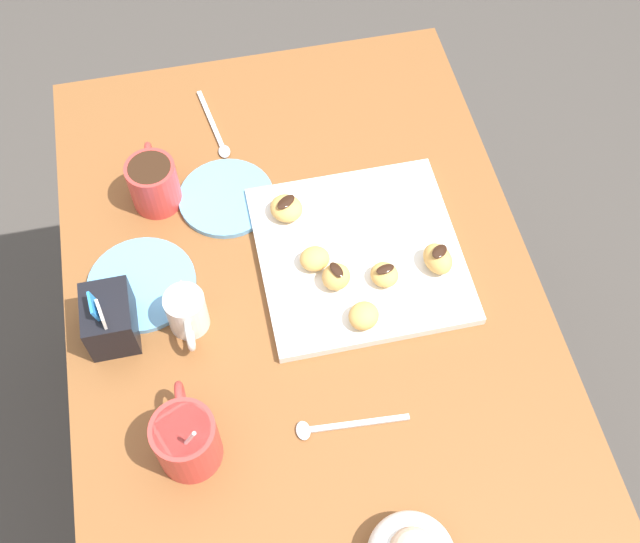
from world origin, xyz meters
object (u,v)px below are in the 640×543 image
at_px(beignet_5, 438,259).
at_px(dining_table, 305,333).
at_px(cream_pitcher_white, 187,311).
at_px(coffee_mug_red_left, 186,439).
at_px(saucer_sky_left, 142,284).
at_px(saucer_sky_right, 226,198).
at_px(beignet_4, 364,316).
at_px(coffee_mug_red_right, 153,182).
at_px(sugar_caddy, 110,319).
at_px(beignet_1, 315,259).
at_px(pastry_plate_square, 359,254).
at_px(beignet_3, 384,275).
at_px(beignet_2, 287,208).
at_px(beignet_0, 336,277).

bearing_deg(beignet_5, dining_table, 88.09).
bearing_deg(cream_pitcher_white, coffee_mug_red_left, 173.40).
distance_m(dining_table, beignet_5, 0.27).
relative_size(coffee_mug_red_left, saucer_sky_left, 0.87).
xyz_separation_m(dining_table, saucer_sky_right, (0.20, 0.09, 0.15)).
distance_m(coffee_mug_red_left, beignet_4, 0.31).
bearing_deg(saucer_sky_left, coffee_mug_red_left, -171.45).
distance_m(dining_table, coffee_mug_red_left, 0.35).
relative_size(beignet_4, beignet_5, 0.88).
distance_m(coffee_mug_red_right, cream_pitcher_white, 0.24).
height_order(sugar_caddy, beignet_5, sugar_caddy).
distance_m(coffee_mug_red_right, beignet_1, 0.29).
relative_size(saucer_sky_right, beignet_1, 3.38).
height_order(pastry_plate_square, beignet_5, beignet_5).
height_order(cream_pitcher_white, beignet_3, cream_pitcher_white).
bearing_deg(coffee_mug_red_left, beignet_2, -29.64).
bearing_deg(beignet_1, dining_table, 144.49).
distance_m(pastry_plate_square, sugar_caddy, 0.39).
relative_size(beignet_1, beignet_5, 0.86).
height_order(beignet_0, beignet_5, beignet_5).
xyz_separation_m(beignet_2, beignet_3, (-0.15, -0.12, -0.00)).
bearing_deg(beignet_1, saucer_sky_left, 84.38).
bearing_deg(beignet_3, saucer_sky_right, 45.00).
relative_size(sugar_caddy, beignet_2, 1.98).
relative_size(pastry_plate_square, beignet_5, 5.81).
height_order(coffee_mug_red_left, saucer_sky_right, coffee_mug_red_left).
bearing_deg(beignet_2, beignet_5, -124.85).
distance_m(cream_pitcher_white, beignet_1, 0.21).
bearing_deg(coffee_mug_red_left, saucer_sky_right, -14.91).
bearing_deg(beignet_0, saucer_sky_right, 34.48).
distance_m(saucer_sky_left, beignet_1, 0.27).
distance_m(pastry_plate_square, beignet_4, 0.13).
height_order(cream_pitcher_white, beignet_2, cream_pitcher_white).
bearing_deg(saucer_sky_right, beignet_4, -149.05).
bearing_deg(beignet_4, beignet_5, -62.18).
bearing_deg(coffee_mug_red_right, pastry_plate_square, -120.86).
xyz_separation_m(coffee_mug_red_right, beignet_1, (-0.19, -0.23, -0.02)).
height_order(dining_table, saucer_sky_right, saucer_sky_right).
relative_size(sugar_caddy, saucer_sky_left, 0.63).
distance_m(coffee_mug_red_left, saucer_sky_right, 0.43).
distance_m(coffee_mug_red_right, beignet_5, 0.47).
relative_size(sugar_caddy, beignet_4, 2.25).
height_order(beignet_0, beignet_4, beignet_0).
height_order(coffee_mug_red_left, beignet_3, coffee_mug_red_left).
bearing_deg(beignet_2, cream_pitcher_white, 131.40).
distance_m(dining_table, beignet_0, 0.18).
xyz_separation_m(coffee_mug_red_left, beignet_3, (0.20, -0.32, -0.02)).
distance_m(saucer_sky_right, beignet_0, 0.25).
xyz_separation_m(pastry_plate_square, coffee_mug_red_left, (-0.26, 0.30, 0.04)).
distance_m(beignet_0, beignet_1, 0.05).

